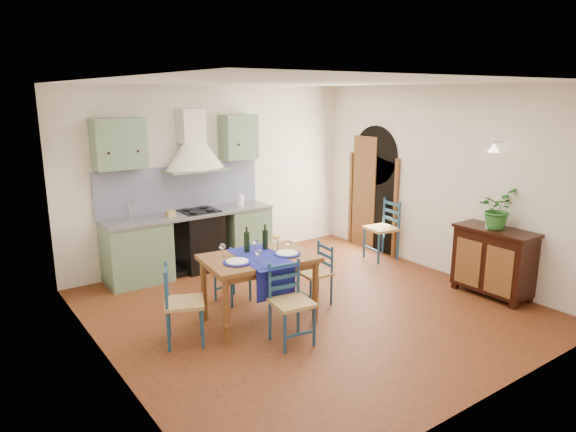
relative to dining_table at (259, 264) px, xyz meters
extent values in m
plane|color=#491F0F|center=(0.73, -0.04, -0.72)|extent=(5.00, 5.00, 0.00)
cube|color=silver|center=(0.73, 2.46, 0.68)|extent=(5.00, 0.04, 2.80)
cube|color=slate|center=(-0.72, 2.15, -0.28)|extent=(0.90, 0.60, 0.88)
cube|color=slate|center=(1.08, 2.15, -0.28)|extent=(0.70, 0.60, 0.88)
cube|color=black|center=(0.28, 2.15, -0.28)|extent=(0.60, 0.58, 0.88)
cube|color=gray|center=(0.13, 2.15, 0.18)|extent=(2.60, 0.64, 0.04)
cube|color=silver|center=(-0.72, 2.15, 0.17)|extent=(0.45, 0.40, 0.03)
cylinder|color=silver|center=(-0.72, 2.33, 0.33)|extent=(0.02, 0.02, 0.26)
cube|color=black|center=(0.28, 2.15, 0.20)|extent=(0.55, 0.48, 0.02)
cube|color=black|center=(0.13, 2.20, -0.68)|extent=(2.60, 0.50, 0.08)
cube|color=#091453|center=(0.13, 2.42, 0.54)|extent=(2.65, 0.05, 0.68)
cube|color=slate|center=(-0.82, 2.28, 1.28)|extent=(0.70, 0.34, 0.70)
cube|color=slate|center=(1.08, 2.28, 1.28)|extent=(0.55, 0.34, 0.70)
cone|color=beige|center=(0.28, 2.21, 1.03)|extent=(0.96, 0.96, 0.40)
cube|color=beige|center=(0.28, 2.30, 1.48)|extent=(0.36, 0.30, 0.50)
cube|color=silver|center=(3.23, -0.04, 0.68)|extent=(0.04, 5.00, 2.80)
cube|color=black|center=(3.21, 1.36, 0.10)|extent=(0.03, 1.00, 1.65)
cylinder|color=black|center=(3.21, 1.36, 0.93)|extent=(0.03, 1.00, 1.00)
cube|color=brown|center=(3.19, 0.82, 0.10)|extent=(0.06, 0.06, 1.65)
cube|color=brown|center=(3.19, 1.90, 0.10)|extent=(0.06, 0.06, 1.65)
cube|color=brown|center=(3.20, 1.58, 0.26)|extent=(0.04, 0.55, 1.96)
cylinder|color=silver|center=(3.17, -0.94, 1.33)|extent=(0.15, 0.04, 0.04)
cone|color=#FFEDC6|center=(3.07, -0.94, 1.26)|extent=(0.16, 0.16, 0.12)
cube|color=silver|center=(-1.77, -0.04, 0.68)|extent=(0.04, 5.00, 2.80)
cube|color=silver|center=(0.73, -0.04, 2.08)|extent=(5.00, 5.00, 0.01)
cube|color=brown|center=(0.00, 0.01, 0.07)|extent=(1.37, 1.00, 0.05)
cube|color=brown|center=(0.00, 0.01, 0.00)|extent=(1.23, 0.86, 0.08)
cylinder|color=brown|center=(-0.61, -0.28, -0.34)|extent=(0.07, 0.07, 0.76)
cylinder|color=brown|center=(-0.53, 0.42, -0.34)|extent=(0.07, 0.07, 0.76)
cylinder|color=brown|center=(0.52, -0.41, -0.34)|extent=(0.07, 0.07, 0.76)
cylinder|color=brown|center=(0.60, 0.29, -0.34)|extent=(0.07, 0.07, 0.76)
cube|color=navy|center=(-0.01, -0.05, 0.09)|extent=(0.59, 1.01, 0.01)
cube|color=navy|center=(-0.05, -0.43, -0.09)|extent=(0.48, 0.07, 0.38)
cylinder|color=navy|center=(-0.33, -0.06, 0.11)|extent=(0.32, 0.32, 0.01)
cylinder|color=white|center=(-0.33, -0.06, 0.12)|extent=(0.26, 0.26, 0.01)
cylinder|color=navy|center=(0.30, -0.14, 0.11)|extent=(0.32, 0.32, 0.01)
cylinder|color=white|center=(0.30, -0.14, 0.12)|extent=(0.26, 0.26, 0.01)
cylinder|color=black|center=(-0.03, 0.22, 0.25)|extent=(0.07, 0.07, 0.32)
cylinder|color=black|center=(0.21, 0.20, 0.25)|extent=(0.07, 0.07, 0.32)
cylinder|color=white|center=(0.33, 0.13, 0.15)|extent=(0.05, 0.05, 0.10)
sphere|color=yellow|center=(0.33, 0.13, 0.24)|extent=(0.10, 0.10, 0.10)
cylinder|color=navy|center=(-0.22, -0.82, -0.49)|extent=(0.04, 0.04, 0.46)
cylinder|color=navy|center=(-0.17, -0.47, -0.28)|extent=(0.04, 0.04, 0.89)
cylinder|color=navy|center=(0.14, -0.87, -0.49)|extent=(0.04, 0.04, 0.46)
cylinder|color=navy|center=(0.18, -0.52, -0.28)|extent=(0.04, 0.04, 0.89)
cube|color=tan|center=(-0.02, -0.67, -0.25)|extent=(0.47, 0.47, 0.04)
cube|color=navy|center=(0.01, -0.49, -0.13)|extent=(0.38, 0.08, 0.04)
cube|color=navy|center=(0.01, -0.49, -0.01)|extent=(0.38, 0.08, 0.04)
cube|color=navy|center=(0.01, -0.49, 0.11)|extent=(0.38, 0.08, 0.04)
cube|color=navy|center=(-0.04, -0.85, -0.54)|extent=(0.36, 0.08, 0.02)
cylinder|color=navy|center=(0.16, 0.92, -0.52)|extent=(0.03, 0.03, 0.41)
cylinder|color=navy|center=(0.23, 0.60, -0.32)|extent=(0.03, 0.03, 0.81)
cylinder|color=navy|center=(-0.15, 0.85, -0.52)|extent=(0.03, 0.03, 0.41)
cylinder|color=navy|center=(-0.08, 0.53, -0.32)|extent=(0.03, 0.03, 0.81)
cube|color=tan|center=(0.04, 0.73, -0.30)|extent=(0.45, 0.45, 0.04)
cube|color=navy|center=(0.07, 0.57, -0.19)|extent=(0.34, 0.09, 0.04)
cube|color=navy|center=(0.07, 0.57, -0.08)|extent=(0.34, 0.09, 0.04)
cube|color=navy|center=(0.07, 0.57, 0.03)|extent=(0.34, 0.09, 0.04)
cube|color=navy|center=(0.01, 0.88, -0.56)|extent=(0.32, 0.09, 0.02)
cylinder|color=navy|center=(-0.87, -0.22, -0.50)|extent=(0.04, 0.04, 0.45)
cylinder|color=navy|center=(-1.19, -0.08, -0.28)|extent=(0.04, 0.04, 0.89)
cylinder|color=navy|center=(-0.73, 0.10, -0.50)|extent=(0.04, 0.04, 0.45)
cylinder|color=navy|center=(-1.05, 0.25, -0.28)|extent=(0.04, 0.04, 0.89)
cube|color=tan|center=(-0.96, 0.01, -0.25)|extent=(0.54, 0.54, 0.04)
cube|color=navy|center=(-1.12, 0.08, -0.13)|extent=(0.17, 0.35, 0.04)
cube|color=navy|center=(-1.12, 0.08, -0.01)|extent=(0.17, 0.35, 0.04)
cube|color=navy|center=(-1.12, 0.08, 0.11)|extent=(0.17, 0.35, 0.04)
cube|color=navy|center=(-0.80, -0.06, -0.54)|extent=(0.17, 0.34, 0.02)
cylinder|color=navy|center=(0.72, 0.21, -0.52)|extent=(0.03, 0.03, 0.41)
cylinder|color=navy|center=(1.04, 0.18, -0.33)|extent=(0.03, 0.03, 0.79)
cylinder|color=navy|center=(0.69, -0.10, -0.52)|extent=(0.03, 0.03, 0.41)
cylinder|color=navy|center=(1.01, -0.13, -0.33)|extent=(0.03, 0.03, 0.79)
cube|color=tan|center=(0.87, 0.04, -0.30)|extent=(0.40, 0.40, 0.04)
cube|color=navy|center=(1.02, 0.02, -0.19)|extent=(0.06, 0.34, 0.04)
cube|color=navy|center=(1.02, 0.02, -0.09)|extent=(0.06, 0.34, 0.04)
cube|color=navy|center=(1.02, 0.02, 0.02)|extent=(0.06, 0.34, 0.04)
cube|color=navy|center=(0.71, 0.06, -0.56)|extent=(0.06, 0.32, 0.02)
cylinder|color=navy|center=(2.76, 1.08, -0.47)|extent=(0.04, 0.04, 0.50)
cylinder|color=navy|center=(3.15, 1.03, -0.23)|extent=(0.04, 0.04, 0.98)
cylinder|color=navy|center=(2.71, 0.70, -0.47)|extent=(0.04, 0.04, 0.50)
cylinder|color=navy|center=(3.09, 0.64, -0.23)|extent=(0.04, 0.04, 0.98)
cube|color=tan|center=(2.93, 0.86, -0.21)|extent=(0.51, 0.51, 0.04)
cube|color=navy|center=(3.12, 0.84, -0.07)|extent=(0.08, 0.41, 0.05)
cube|color=navy|center=(3.12, 0.84, 0.06)|extent=(0.08, 0.41, 0.05)
cube|color=navy|center=(3.12, 0.84, 0.19)|extent=(0.08, 0.41, 0.05)
cube|color=navy|center=(2.73, 0.89, -0.53)|extent=(0.09, 0.39, 0.03)
cube|color=black|center=(2.99, -1.14, -0.23)|extent=(0.45, 1.00, 0.82)
cube|color=black|center=(2.99, -1.14, 0.19)|extent=(0.50, 1.05, 0.04)
cube|color=brown|center=(2.76, -1.37, -0.27)|extent=(0.02, 0.38, 0.63)
cube|color=brown|center=(2.76, -0.91, -0.27)|extent=(0.02, 0.38, 0.63)
cube|color=black|center=(2.82, -1.58, -0.68)|extent=(0.08, 0.08, 0.08)
cube|color=black|center=(2.82, -0.70, -0.68)|extent=(0.08, 0.08, 0.08)
cube|color=black|center=(3.17, -1.58, -0.68)|extent=(0.08, 0.08, 0.08)
cube|color=black|center=(3.17, -0.70, -0.68)|extent=(0.08, 0.08, 0.08)
imported|color=#296B29|center=(3.00, -1.11, 0.48)|extent=(0.59, 0.55, 0.53)
camera|label=1|loc=(-3.07, -4.85, 1.95)|focal=32.00mm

